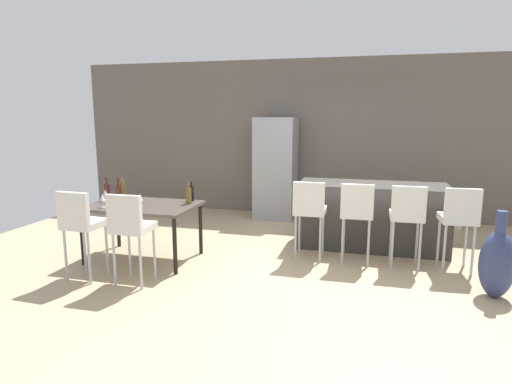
{
  "coord_description": "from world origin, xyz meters",
  "views": [
    {
      "loc": [
        0.69,
        -5.49,
        1.9
      ],
      "look_at": [
        -0.79,
        0.09,
        0.85
      ],
      "focal_mm": 30.16,
      "sensor_mm": 36.0,
      "label": 1
    }
  ],
  "objects_px": {
    "wine_bottle_right": "(107,191)",
    "wine_bottle_far": "(189,195)",
    "wine_glass_near": "(103,198)",
    "kitchen_island": "(371,216)",
    "wine_glass_middle": "(140,198)",
    "floor_vase": "(497,263)",
    "bar_chair_far": "(459,216)",
    "refrigerator": "(276,168)",
    "wine_bottle_inner": "(192,193)",
    "bar_chair_middle": "(357,210)",
    "wine_glass_corner": "(105,193)",
    "bar_chair_left": "(309,208)",
    "bar_chair_right": "(407,213)",
    "wine_bottle_left": "(123,190)",
    "dining_table": "(143,209)",
    "wine_bottle_end": "(119,194)",
    "dining_chair_near": "(81,221)",
    "dining_chair_far": "(130,225)",
    "potted_plant": "(456,211)"
  },
  "relations": [
    {
      "from": "bar_chair_left",
      "to": "wine_glass_near",
      "type": "xyz_separation_m",
      "value": [
        -2.49,
        -0.84,
        0.17
      ]
    },
    {
      "from": "wine_bottle_end",
      "to": "refrigerator",
      "type": "height_order",
      "value": "refrigerator"
    },
    {
      "from": "dining_chair_far",
      "to": "wine_bottle_right",
      "type": "xyz_separation_m",
      "value": [
        -0.92,
        0.96,
        0.16
      ]
    },
    {
      "from": "dining_chair_near",
      "to": "refrigerator",
      "type": "relative_size",
      "value": 0.57
    },
    {
      "from": "bar_chair_left",
      "to": "wine_bottle_inner",
      "type": "height_order",
      "value": "bar_chair_left"
    },
    {
      "from": "wine_bottle_left",
      "to": "wine_bottle_right",
      "type": "relative_size",
      "value": 0.97
    },
    {
      "from": "bar_chair_far",
      "to": "wine_bottle_end",
      "type": "relative_size",
      "value": 2.99
    },
    {
      "from": "bar_chair_right",
      "to": "wine_bottle_left",
      "type": "relative_size",
      "value": 3.43
    },
    {
      "from": "wine_bottle_left",
      "to": "dining_table",
      "type": "bearing_deg",
      "value": -31.87
    },
    {
      "from": "bar_chair_far",
      "to": "wine_bottle_far",
      "type": "height_order",
      "value": "bar_chair_far"
    },
    {
      "from": "wine_bottle_inner",
      "to": "floor_vase",
      "type": "xyz_separation_m",
      "value": [
        3.63,
        -0.52,
        -0.48
      ]
    },
    {
      "from": "dining_table",
      "to": "floor_vase",
      "type": "xyz_separation_m",
      "value": [
        4.16,
        -0.14,
        -0.31
      ]
    },
    {
      "from": "wine_glass_near",
      "to": "kitchen_island",
      "type": "bearing_deg",
      "value": 26.5
    },
    {
      "from": "kitchen_island",
      "to": "dining_chair_far",
      "type": "relative_size",
      "value": 1.98
    },
    {
      "from": "dining_table",
      "to": "refrigerator",
      "type": "bearing_deg",
      "value": 66.9
    },
    {
      "from": "bar_chair_far",
      "to": "refrigerator",
      "type": "bearing_deg",
      "value": 140.99
    },
    {
      "from": "bar_chair_right",
      "to": "dining_table",
      "type": "distance_m",
      "value": 3.36
    },
    {
      "from": "dining_chair_far",
      "to": "refrigerator",
      "type": "xyz_separation_m",
      "value": [
        0.86,
        3.58,
        0.22
      ]
    },
    {
      "from": "floor_vase",
      "to": "bar_chair_left",
      "type": "bearing_deg",
      "value": 161.4
    },
    {
      "from": "wine_bottle_inner",
      "to": "wine_glass_near",
      "type": "relative_size",
      "value": 1.52
    },
    {
      "from": "wine_bottle_right",
      "to": "wine_bottle_far",
      "type": "bearing_deg",
      "value": 2.9
    },
    {
      "from": "bar_chair_far",
      "to": "dining_chair_near",
      "type": "bearing_deg",
      "value": -161.96
    },
    {
      "from": "dining_table",
      "to": "wine_bottle_far",
      "type": "relative_size",
      "value": 4.76
    },
    {
      "from": "bar_chair_middle",
      "to": "potted_plant",
      "type": "distance_m",
      "value": 2.72
    },
    {
      "from": "bar_chair_right",
      "to": "wine_bottle_far",
      "type": "distance_m",
      "value": 2.77
    },
    {
      "from": "wine_bottle_end",
      "to": "dining_chair_far",
      "type": "bearing_deg",
      "value": -51.23
    },
    {
      "from": "wine_bottle_right",
      "to": "refrigerator",
      "type": "height_order",
      "value": "refrigerator"
    },
    {
      "from": "dining_chair_near",
      "to": "wine_glass_near",
      "type": "xyz_separation_m",
      "value": [
        -0.07,
        0.53,
        0.17
      ]
    },
    {
      "from": "wine_bottle_inner",
      "to": "dining_chair_near",
      "type": "bearing_deg",
      "value": -125.42
    },
    {
      "from": "wine_glass_corner",
      "to": "bar_chair_middle",
      "type": "bearing_deg",
      "value": 9.75
    },
    {
      "from": "bar_chair_right",
      "to": "dining_chair_far",
      "type": "height_order",
      "value": "same"
    },
    {
      "from": "wine_bottle_inner",
      "to": "wine_bottle_right",
      "type": "distance_m",
      "value": 1.16
    },
    {
      "from": "wine_glass_near",
      "to": "floor_vase",
      "type": "xyz_separation_m",
      "value": [
        4.55,
        0.15,
        -0.49
      ]
    },
    {
      "from": "wine_bottle_end",
      "to": "potted_plant",
      "type": "bearing_deg",
      "value": 31.42
    },
    {
      "from": "bar_chair_far",
      "to": "refrigerator",
      "type": "distance_m",
      "value": 3.51
    },
    {
      "from": "refrigerator",
      "to": "bar_chair_middle",
      "type": "bearing_deg",
      "value": -55.22
    },
    {
      "from": "bar_chair_left",
      "to": "bar_chair_middle",
      "type": "xyz_separation_m",
      "value": [
        0.6,
        0.0,
        0.0
      ]
    },
    {
      "from": "wine_glass_middle",
      "to": "wine_bottle_end",
      "type": "bearing_deg",
      "value": 163.84
    },
    {
      "from": "wine_bottle_far",
      "to": "floor_vase",
      "type": "relative_size",
      "value": 0.32
    },
    {
      "from": "kitchen_island",
      "to": "wine_glass_corner",
      "type": "relative_size",
      "value": 11.95
    },
    {
      "from": "bar_chair_far",
      "to": "wine_glass_middle",
      "type": "relative_size",
      "value": 6.03
    },
    {
      "from": "bar_chair_left",
      "to": "dining_chair_far",
      "type": "distance_m",
      "value": 2.26
    },
    {
      "from": "bar_chair_middle",
      "to": "wine_bottle_far",
      "type": "relative_size",
      "value": 3.57
    },
    {
      "from": "wine_bottle_right",
      "to": "wine_glass_near",
      "type": "distance_m",
      "value": 0.48
    },
    {
      "from": "dining_table",
      "to": "floor_vase",
      "type": "bearing_deg",
      "value": -1.99
    },
    {
      "from": "dining_chair_far",
      "to": "wine_bottle_inner",
      "type": "bearing_deg",
      "value": 79.68
    },
    {
      "from": "kitchen_island",
      "to": "bar_chair_far",
      "type": "distance_m",
      "value": 1.31
    },
    {
      "from": "wine_glass_middle",
      "to": "floor_vase",
      "type": "distance_m",
      "value": 4.13
    },
    {
      "from": "wine_bottle_left",
      "to": "wine_glass_corner",
      "type": "relative_size",
      "value": 1.76
    },
    {
      "from": "bar_chair_middle",
      "to": "bar_chair_right",
      "type": "distance_m",
      "value": 0.6
    }
  ]
}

